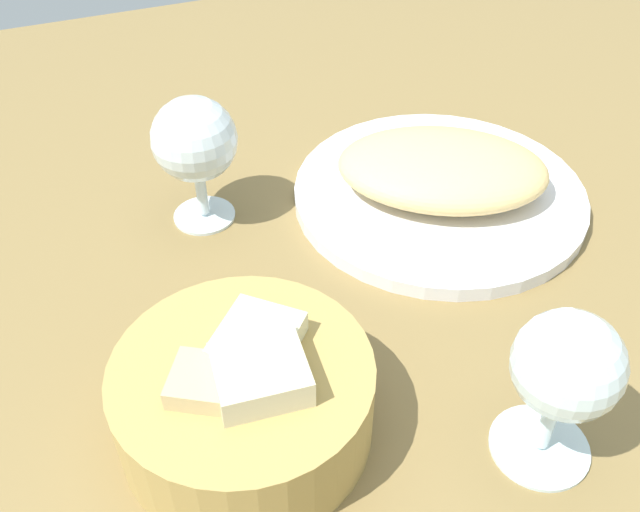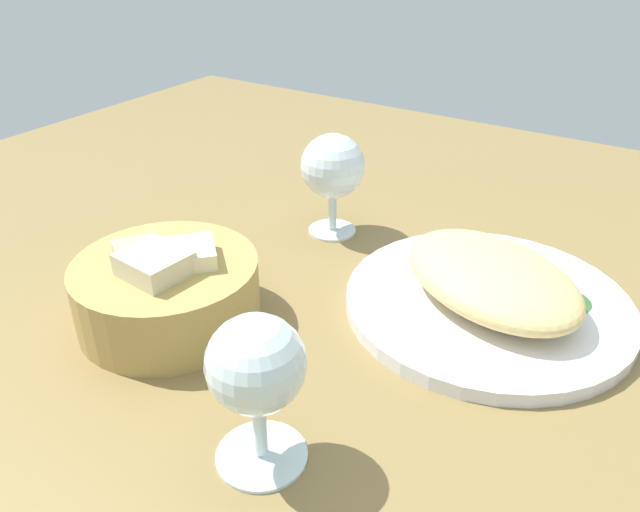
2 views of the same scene
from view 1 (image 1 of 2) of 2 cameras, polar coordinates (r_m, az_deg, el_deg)
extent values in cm
cube|color=olive|center=(55.92, 2.09, -7.84)|extent=(140.00, 140.00, 2.00)
cylinder|color=white|center=(69.28, 9.47, 4.87)|extent=(27.60, 27.60, 1.40)
ellipsoid|color=#E6C37A|center=(67.57, 9.74, 6.90)|extent=(23.33, 20.74, 4.57)
cone|color=#437E3C|center=(73.80, 12.73, 8.33)|extent=(4.95, 4.95, 1.66)
cylinder|color=tan|center=(48.27, -6.06, -11.29)|extent=(17.15, 17.15, 6.25)
cube|color=tan|center=(45.66, -8.86, -11.03)|extent=(5.72, 5.57, 4.33)
cube|color=beige|center=(45.44, -4.65, -10.79)|extent=(6.03, 5.52, 5.58)
cube|color=beige|center=(47.68, -4.90, -8.19)|extent=(7.27, 7.30, 5.42)
cylinder|color=silver|center=(67.44, -9.21, 3.32)|extent=(5.70, 5.70, 0.60)
cylinder|color=silver|center=(66.03, -9.43, 4.92)|extent=(1.00, 1.00, 4.09)
sphere|color=silver|center=(62.81, -10.01, 9.16)|extent=(7.49, 7.49, 7.49)
cylinder|color=silver|center=(51.48, 17.12, -14.25)|extent=(6.68, 6.68, 0.60)
cylinder|color=silver|center=(49.44, 17.72, -12.53)|extent=(1.00, 1.00, 4.59)
sphere|color=silver|center=(45.14, 19.19, -8.21)|extent=(6.82, 6.82, 6.82)
camera|label=2|loc=(0.45, 72.78, 4.30)|focal=35.09mm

